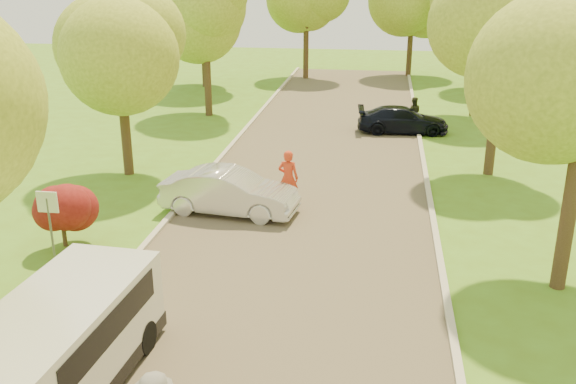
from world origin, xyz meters
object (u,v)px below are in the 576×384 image
Objects in this scene: street_sign at (49,215)px; person_striped at (288,178)px; dark_sedan at (403,120)px; silver_sedan at (229,192)px; person_olive at (413,113)px; minivan at (58,349)px.

street_sign is 1.17× the size of person_striped.
street_sign is 18.29m from dark_sedan.
street_sign is 0.51× the size of silver_sedan.
silver_sedan is at bearing 63.09° from person_olive.
street_sign is 7.72m from person_striped.
minivan is at bearing -61.21° from street_sign.
street_sign is at bearing 122.33° from minivan.
person_olive is (7.00, 21.47, -0.24)m from minivan.
person_striped is at bearing -52.64° from silver_sedan.
person_striped is at bearing 47.24° from street_sign.
silver_sedan is 2.85× the size of person_olive.
street_sign is 5.87m from silver_sedan.
street_sign reaches higher than silver_sedan.
dark_sedan is 2.26× the size of person_striped.
dark_sedan is at bearing 76.01° from minivan.
dark_sedan is (6.50, 20.57, -0.39)m from minivan.
silver_sedan is 12.52m from dark_sedan.
silver_sedan is 1.03× the size of dark_sedan.
minivan is at bearing -178.57° from silver_sedan.
dark_sedan is (5.60, 11.20, -0.10)m from silver_sedan.
person_striped is at bearing 155.17° from dark_sedan.
minivan is 9.42m from silver_sedan.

